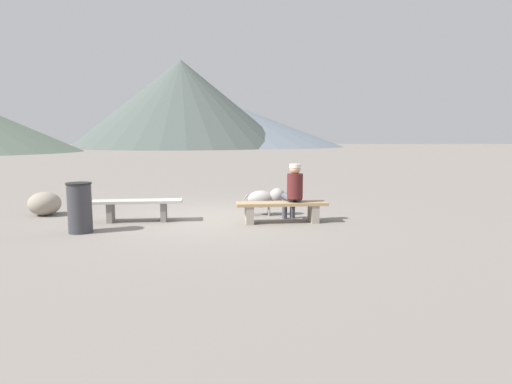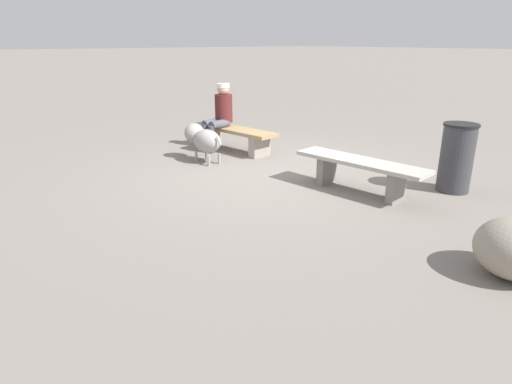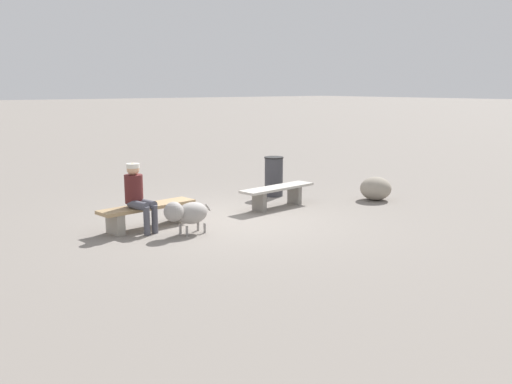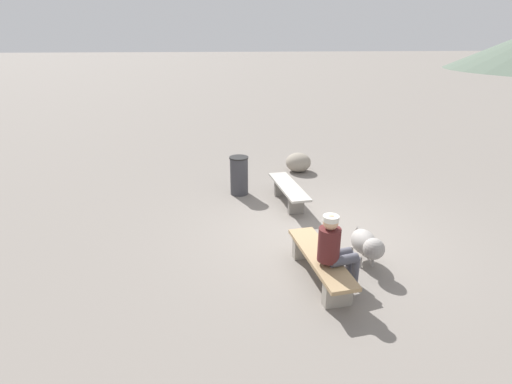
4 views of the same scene
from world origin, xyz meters
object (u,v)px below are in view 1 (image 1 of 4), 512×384
Objects in this scene: dog at (264,198)px; trash_bin at (78,208)px; bench_left at (136,206)px; bench_right at (280,209)px; seated_person at (292,188)px; boulder at (43,204)px.

trash_bin is at bearing -154.29° from dog.
bench_left reaches higher than bench_right.
seated_person is (0.25, 0.12, 0.40)m from bench_right.
seated_person is at bearing 14.97° from trash_bin.
trash_bin is 1.32× the size of boulder.
seated_person reaches higher than dog.
bench_left is 2.39m from boulder.
bench_right is 2.06× the size of trash_bin.
boulder is at bearing 164.67° from bench_right.
boulder is at bearing 130.29° from trash_bin.
dog is 1.33× the size of boulder.
bench_left is at bearing -166.15° from dog.
bench_left is 2.78m from dog.
bench_left is 1.55× the size of seated_person.
trash_bin is at bearing -132.35° from bench_left.
boulder reaches higher than bench_left.
dog is (2.68, 0.76, 0.05)m from bench_left.
dog is at bearing 103.18° from bench_right.
dog reaches higher than bench_left.
dog is at bearing 9.53° from bench_left.
boulder is at bearing 178.28° from dog.
trash_bin is at bearing -177.60° from seated_person.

